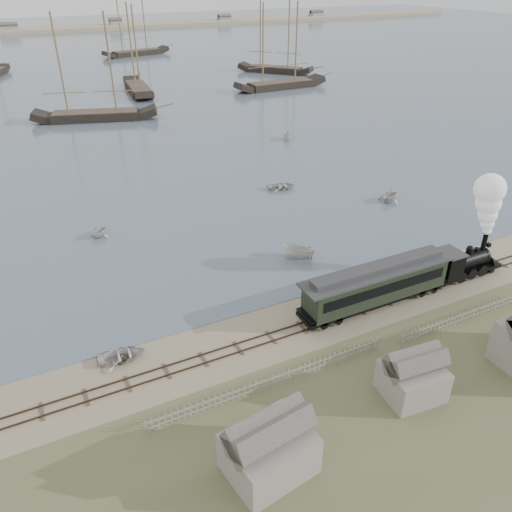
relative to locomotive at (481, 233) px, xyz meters
name	(u,v)px	position (x,y,z in m)	size (l,w,h in m)	color
ground	(300,312)	(-18.78, 2.00, -4.61)	(600.00, 600.00, 0.00)	tan
harbor_water	(54,55)	(-18.78, 172.00, -4.58)	(600.00, 336.00, 0.06)	#495968
rail_track	(312,324)	(-18.78, 0.00, -4.57)	(120.00, 1.80, 0.16)	#39281F
picket_fence_west	(273,387)	(-25.28, -5.00, -4.61)	(19.00, 0.10, 1.20)	gray
picket_fence_east	(468,320)	(-6.28, -5.50, -4.61)	(15.00, 0.10, 1.20)	gray
shed_left	(269,469)	(-28.78, -11.00, -4.61)	(5.00, 4.00, 4.10)	gray
shed_mid	(409,394)	(-16.78, -10.00, -4.61)	(4.00, 3.50, 3.60)	gray
far_spit	(32,32)	(-18.78, 252.00, -4.61)	(500.00, 20.00, 1.80)	tan
locomotive	(481,233)	(0.00, 0.00, 0.00)	(8.03, 3.00, 10.01)	black
passenger_coach	(376,284)	(-12.22, 0.00, -2.31)	(15.04, 2.90, 3.65)	black
beached_dinghy	(122,356)	(-34.49, 2.87, -4.22)	(3.74, 2.67, 0.77)	#BBB8B2
rowboat_1	(98,231)	(-31.98, 24.62, -3.85)	(2.66, 2.29, 1.40)	#BBB8B2
rowboat_2	(298,252)	(-14.12, 10.35, -3.84)	(3.64, 1.37, 1.41)	#BBB8B2
rowboat_3	(281,186)	(-6.49, 27.76, -4.14)	(3.89, 2.78, 0.81)	#BBB8B2
rowboat_4	(390,195)	(4.18, 17.78, -3.65)	(3.39, 2.92, 1.78)	#BBB8B2
rowboat_5	(287,136)	(5.53, 47.55, -3.92)	(3.22, 1.21, 1.24)	#BBB8B2
schooner_2	(88,68)	(-22.42, 76.18, 5.45)	(24.26, 5.60, 20.00)	black
schooner_3	(133,49)	(-8.21, 97.45, 5.45)	(21.95, 5.06, 20.00)	black
schooner_4	(282,46)	(25.65, 86.42, 5.45)	(24.48, 5.65, 20.00)	black
schooner_5	(276,36)	(34.80, 106.39, 5.45)	(22.25, 5.13, 20.00)	black
schooner_8	(133,24)	(7.03, 157.22, 5.45)	(23.84, 5.50, 20.00)	black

